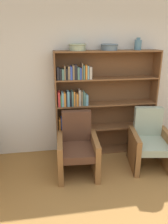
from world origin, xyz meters
TOP-DOWN VIEW (x-y plane):
  - wall_back at (0.00, 2.35)m, footprint 12.00×0.06m
  - bookshelf at (-0.36, 2.17)m, footprint 1.86×0.30m
  - bowl_sage at (-0.70, 2.16)m, footprint 0.30×0.30m
  - bowl_stoneware at (-0.15, 2.16)m, footprint 0.30×0.30m
  - vase_tall at (0.35, 2.16)m, footprint 0.12×0.12m
  - armchair_leather at (-0.79, 1.55)m, footprint 0.68×0.72m
  - armchair_cushioned at (0.46, 1.55)m, footprint 0.74×0.77m

SIDE VIEW (x-z plane):
  - armchair_leather at x=-0.79m, z-range -0.07..0.92m
  - armchair_cushioned at x=0.46m, z-range -0.07..0.92m
  - bookshelf at x=-0.36m, z-range -0.02..1.90m
  - wall_back at x=0.00m, z-range 0.00..2.75m
  - bowl_stoneware at x=-0.15m, z-range 1.93..2.03m
  - bowl_sage at x=-0.70m, z-range 1.93..2.04m
  - vase_tall at x=0.35m, z-range 1.91..2.11m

